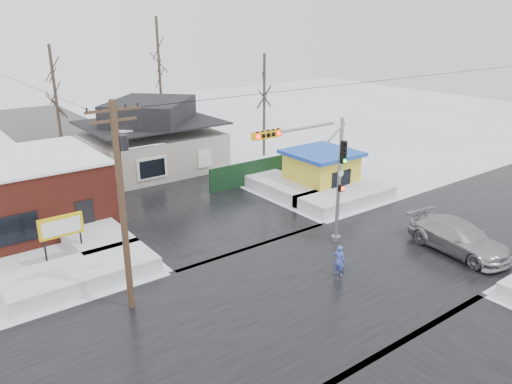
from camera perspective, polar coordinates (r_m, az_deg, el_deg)
ground at (r=24.19m, az=7.45°, el=-10.35°), size 120.00×120.00×0.00m
road_ns at (r=24.19m, az=7.45°, el=-10.33°), size 10.00×120.00×0.02m
road_ew at (r=24.19m, az=7.45°, el=-10.33°), size 120.00×10.00×0.02m
snowbank_nw at (r=25.39m, az=-19.35°, el=-8.83°), size 7.00×3.00×0.80m
snowbank_ne at (r=34.38m, az=10.22°, el=-0.53°), size 7.00×3.00×0.80m
snowbank_nside_w at (r=30.26m, az=-18.76°, el=-4.11°), size 3.00×8.00×0.80m
snowbank_nside_e at (r=36.52m, az=2.37°, el=0.97°), size 3.00×8.00×0.80m
traffic_signal at (r=25.94m, az=7.23°, el=2.67°), size 6.05×0.68×7.00m
utility_pole at (r=20.77m, az=-14.95°, el=-0.46°), size 3.15×0.44×9.00m
marquee_sign at (r=26.96m, az=-21.38°, el=-3.82°), size 2.20×0.21×2.55m
house at (r=41.59m, az=-11.83°, el=6.04°), size 10.40×8.40×5.76m
kiosk at (r=36.37m, az=7.45°, el=2.49°), size 4.60×4.60×2.88m
fence at (r=37.58m, az=-0.14°, el=2.32°), size 8.00×0.12×1.80m
tree_far_left at (r=42.45m, az=-22.25°, el=12.62°), size 3.00×3.00×10.00m
tree_far_mid at (r=47.73m, az=-11.16°, el=16.18°), size 3.00×3.00×12.00m
tree_far_right at (r=44.28m, az=0.96°, el=13.20°), size 3.00×3.00×9.00m
pedestrian at (r=24.67m, az=9.50°, el=-7.75°), size 0.53×0.66×1.58m
car at (r=28.77m, az=22.13°, el=-4.83°), size 2.87×5.93×1.66m
shopping_bag at (r=25.32m, az=9.73°, el=-8.59°), size 0.30×0.21×0.35m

